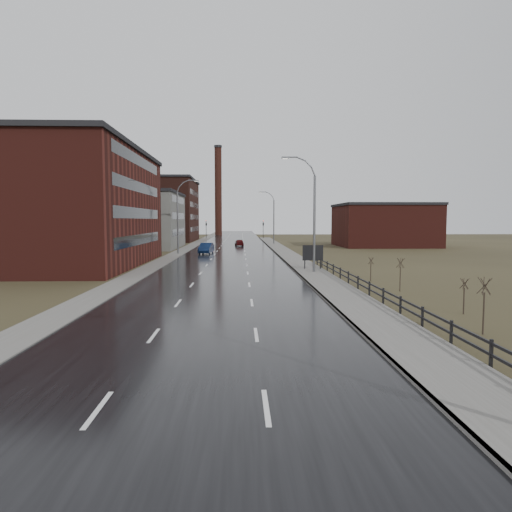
{
  "coord_description": "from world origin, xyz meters",
  "views": [
    {
      "loc": [
        1.6,
        -8.22,
        5.22
      ],
      "look_at": [
        2.56,
        19.91,
        3.0
      ],
      "focal_mm": 32.0,
      "sensor_mm": 36.0,
      "label": 1
    }
  ],
  "objects": [
    {
      "name": "ground",
      "position": [
        0.0,
        0.0,
        0.0
      ],
      "size": [
        320.0,
        320.0,
        0.0
      ],
      "primitive_type": "plane",
      "color": "#2D2819",
      "rests_on": "ground"
    },
    {
      "name": "road",
      "position": [
        0.0,
        60.0,
        0.03
      ],
      "size": [
        14.0,
        300.0,
        0.06
      ],
      "primitive_type": "cube",
      "color": "black",
      "rests_on": "ground"
    },
    {
      "name": "sidewalk_right",
      "position": [
        8.6,
        35.0,
        0.09
      ],
      "size": [
        3.2,
        180.0,
        0.18
      ],
      "primitive_type": "cube",
      "color": "#595651",
      "rests_on": "ground"
    },
    {
      "name": "curb_right",
      "position": [
        7.08,
        35.0,
        0.09
      ],
      "size": [
        0.16,
        180.0,
        0.18
      ],
      "primitive_type": "cube",
      "color": "slate",
      "rests_on": "ground"
    },
    {
      "name": "sidewalk_left",
      "position": [
        -8.2,
        60.0,
        0.06
      ],
      "size": [
        2.4,
        260.0,
        0.12
      ],
      "primitive_type": "cube",
      "color": "#595651",
      "rests_on": "ground"
    },
    {
      "name": "warehouse_near",
      "position": [
        -20.99,
        45.0,
        6.76
      ],
      "size": [
        22.44,
        28.56,
        13.5
      ],
      "color": "#471914",
      "rests_on": "ground"
    },
    {
      "name": "warehouse_mid",
      "position": [
        -17.99,
        78.0,
        5.26
      ],
      "size": [
        16.32,
        20.4,
        10.5
      ],
      "color": "slate",
      "rests_on": "ground"
    },
    {
      "name": "warehouse_far",
      "position": [
        -22.99,
        108.0,
        7.76
      ],
      "size": [
        26.52,
        24.48,
        15.5
      ],
      "color": "#331611",
      "rests_on": "ground"
    },
    {
      "name": "building_right",
      "position": [
        30.3,
        82.0,
        4.26
      ],
      "size": [
        18.36,
        16.32,
        8.5
      ],
      "color": "#471914",
      "rests_on": "ground"
    },
    {
      "name": "smokestack",
      "position": [
        -6.0,
        150.0,
        15.5
      ],
      "size": [
        2.7,
        2.7,
        30.7
      ],
      "color": "#331611",
      "rests_on": "ground"
    },
    {
      "name": "streetlight_right_mid",
      "position": [
        8.5,
        36.0,
        5.84
      ],
      "size": [
        3.36,
        0.28,
        11.35
      ],
      "color": "slate",
      "rests_on": "ground"
    },
    {
      "name": "streetlight_left",
      "position": [
        -7.7,
        62.0,
        5.84
      ],
      "size": [
        3.36,
        0.28,
        11.35
      ],
      "color": "slate",
      "rests_on": "ground"
    },
    {
      "name": "streetlight_right_far",
      "position": [
        8.5,
        90.0,
        5.84
      ],
      "size": [
        3.36,
        0.28,
        11.35
      ],
      "color": "slate",
      "rests_on": "ground"
    },
    {
      "name": "guardrail",
      "position": [
        10.3,
        18.31,
        0.71
      ],
      "size": [
        0.1,
        53.05,
        1.1
      ],
      "color": "black",
      "rests_on": "ground"
    },
    {
      "name": "shrub_c",
      "position": [
        12.68,
        11.91,
        1.39
      ],
      "size": [
        0.62,
        0.65,
        2.62
      ],
      "color": "#382D23",
      "rests_on": "ground"
    },
    {
      "name": "shrub_d",
      "position": [
        13.97,
        16.34,
        1.07
      ],
      "size": [
        0.48,
        0.51,
        2.02
      ],
      "color": "#382D23",
      "rests_on": "ground"
    },
    {
      "name": "shrub_e",
      "position": [
        13.29,
        24.52,
        1.31
      ],
      "size": [
        0.58,
        0.61,
        2.46
      ],
      "color": "#382D23",
      "rests_on": "ground"
    },
    {
      "name": "shrub_f",
      "position": [
        12.8,
        30.34,
        1.09
      ],
      "size": [
        0.49,
        0.52,
        2.06
      ],
      "color": "#382D23",
      "rests_on": "ground"
    },
    {
      "name": "billboard",
      "position": [
        9.1,
        38.67,
        1.76
      ],
      "size": [
        2.14,
        0.17,
        2.64
      ],
      "color": "black",
      "rests_on": "ground"
    },
    {
      "name": "traffic_light_left",
      "position": [
        -8.0,
        120.0,
        4.6
      ],
      "size": [
        0.58,
        2.73,
        5.3
      ],
      "color": "black",
      "rests_on": "ground"
    },
    {
      "name": "traffic_light_right",
      "position": [
        8.0,
        120.0,
        4.6
      ],
      "size": [
        0.58,
        2.73,
        5.3
      ],
      "color": "black",
      "rests_on": "ground"
    },
    {
      "name": "car_near",
      "position": [
        -3.72,
        62.44,
        0.83
      ],
      "size": [
        2.23,
        5.17,
        1.66
      ],
      "primitive_type": "imported",
      "rotation": [
        0.0,
        0.0,
        -0.1
      ],
      "color": "#0C1A3C",
      "rests_on": "ground"
    },
    {
      "name": "car_far",
      "position": [
        1.37,
        82.77,
        0.69
      ],
      "size": [
        1.93,
        4.17,
        1.38
      ],
      "primitive_type": "imported",
      "rotation": [
        0.0,
        0.0,
        3.22
      ],
      "color": "#480C0D",
      "rests_on": "ground"
    }
  ]
}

